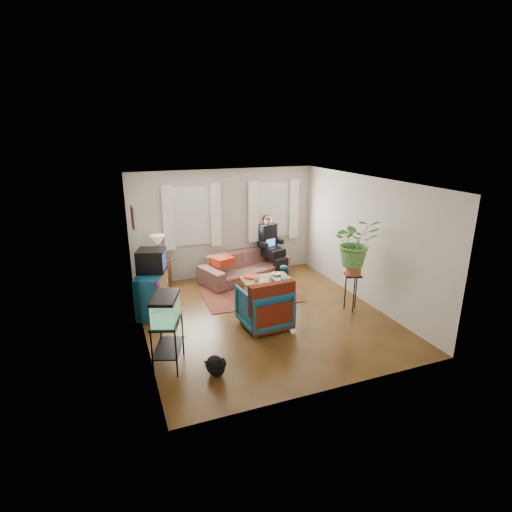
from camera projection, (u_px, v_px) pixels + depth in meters
name	position (u px, v px, depth m)	size (l,w,h in m)	color
floor	(263.00, 315.00, 7.81)	(4.50, 5.00, 0.01)	#4F2B14
ceiling	(264.00, 181.00, 7.02)	(4.50, 5.00, 0.01)	white
wall_back	(225.00, 224.00, 9.64)	(4.50, 0.01, 2.60)	silver
wall_front	(336.00, 304.00, 5.19)	(4.50, 0.01, 2.60)	silver
wall_left	(139.00, 266.00, 6.64)	(0.01, 5.00, 2.60)	silver
wall_right	(365.00, 240.00, 8.18)	(0.01, 5.00, 2.60)	silver
window_left	(192.00, 216.00, 9.27)	(1.08, 0.04, 1.38)	white
window_right	(273.00, 210.00, 9.97)	(1.08, 0.04, 1.38)	white
curtains_left	(193.00, 217.00, 9.20)	(1.36, 0.06, 1.50)	white
curtains_right	(274.00, 210.00, 9.90)	(1.36, 0.06, 1.50)	white
picture_frame	(133.00, 218.00, 7.21)	(0.04, 0.32, 0.40)	#3D2616
area_rug	(249.00, 293.00, 8.84)	(2.00, 1.60, 0.01)	maroon
sofa	(245.00, 261.00, 9.62)	(2.22, 0.87, 0.87)	brown
seated_person	(270.00, 246.00, 10.03)	(0.55, 0.68, 1.32)	black
side_table	(160.00, 273.00, 9.13)	(0.44, 0.44, 0.65)	#3F2017
table_lamp	(158.00, 248.00, 8.95)	(0.33, 0.33, 0.59)	white
dresser	(152.00, 293.00, 7.80)	(0.46, 0.93, 0.84)	#126E6F
crt_tv	(151.00, 261.00, 7.69)	(0.51, 0.46, 0.45)	black
aquarium_stand	(168.00, 343.00, 6.03)	(0.38, 0.69, 0.77)	black
aquarium	(166.00, 308.00, 5.86)	(0.34, 0.63, 0.40)	#7FD899
black_cat	(216.00, 364.00, 5.87)	(0.27, 0.42, 0.36)	black
armchair	(264.00, 305.00, 7.26)	(0.83, 0.78, 0.85)	#125D6C
serape_throw	(273.00, 303.00, 6.93)	(0.85, 0.20, 0.70)	#9E0A0A
coffee_table	(266.00, 287.00, 8.62)	(1.04, 0.56, 0.43)	olive
cup_a	(257.00, 279.00, 8.39)	(0.12, 0.12, 0.09)	white
cup_b	(270.00, 279.00, 8.40)	(0.09, 0.09, 0.09)	beige
bowl	(277.00, 274.00, 8.72)	(0.20, 0.20, 0.05)	white
snack_tray	(251.00, 276.00, 8.60)	(0.32, 0.32, 0.04)	#B21414
birdcage	(284.00, 272.00, 8.48)	(0.17, 0.17, 0.30)	#115B6B
plant_stand	(352.00, 292.00, 7.93)	(0.32, 0.32, 0.75)	black
potted_plant	(355.00, 249.00, 7.66)	(0.86, 0.74, 0.95)	#599947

